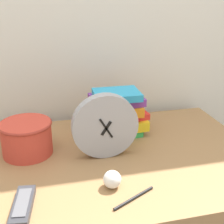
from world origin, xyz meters
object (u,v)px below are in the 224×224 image
Objects in this scene: desk_clock at (105,126)px; basket at (27,137)px; book_stack at (117,112)px; crumpled_paper_ball at (112,179)px; pen at (134,198)px; tv_remote at (23,206)px.

desk_clock is 1.24× the size of basket.
basket is (-0.34, -0.09, -0.02)m from book_stack.
basket is 3.40× the size of crumpled_paper_ball.
basket is at bearing 162.45° from desk_clock.
book_stack is 0.43m from pen.
basket is 1.35× the size of pen.
basket reaches higher than crumpled_paper_ball.
crumpled_paper_ball is at bearing 8.66° from tv_remote.
crumpled_paper_ball is 0.08m from pen.
book_stack is 4.44× the size of crumpled_paper_ball.
tv_remote is at bearing -92.15° from basket.
crumpled_paper_ball is (-0.11, -0.35, -0.06)m from book_stack.
book_stack reaches higher than basket.
tv_remote is at bearing -132.05° from book_stack.
desk_clock is at bearing -116.16° from book_stack.
pen is (0.04, -0.07, -0.02)m from crumpled_paper_ball.
tv_remote is at bearing 174.18° from pen.
desk_clock is 0.20m from crumpled_paper_ball.
book_stack is at bearing 81.84° from pen.
book_stack is at bearing 63.84° from desk_clock.
tv_remote is 0.29m from pen.
crumpled_paper_ball reaches higher than pen.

